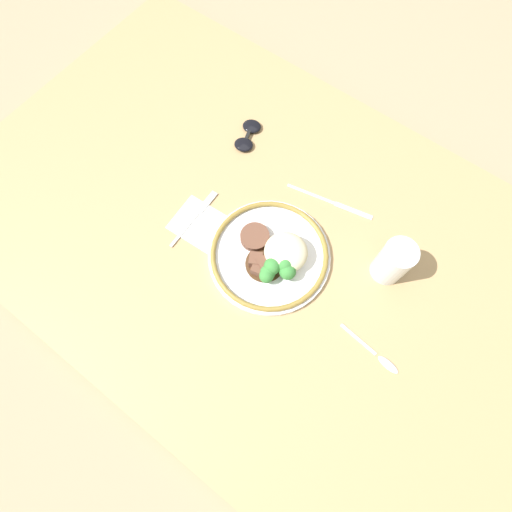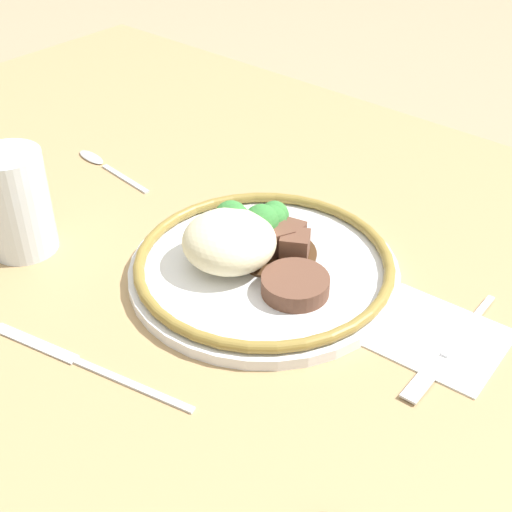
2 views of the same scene
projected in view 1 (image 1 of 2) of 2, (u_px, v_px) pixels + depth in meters
name	position (u px, v px, depth m)	size (l,w,h in m)	color
ground_plane	(267.00, 245.00, 0.99)	(8.00, 8.00, 0.00)	#998466
dining_table	(268.00, 242.00, 0.98)	(1.57, 0.98, 0.04)	tan
napkin	(199.00, 224.00, 0.97)	(0.13, 0.12, 0.00)	white
plate	(272.00, 256.00, 0.92)	(0.29, 0.29, 0.07)	white
juice_glass	(392.00, 263.00, 0.88)	(0.07, 0.07, 0.12)	#F4AD19
fork	(198.00, 213.00, 0.98)	(0.02, 0.18, 0.00)	silver
knife	(333.00, 203.00, 0.99)	(0.22, 0.06, 0.00)	silver
spoon	(380.00, 358.00, 0.86)	(0.15, 0.03, 0.01)	silver
sunglasses	(248.00, 135.00, 1.06)	(0.08, 0.12, 0.02)	black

